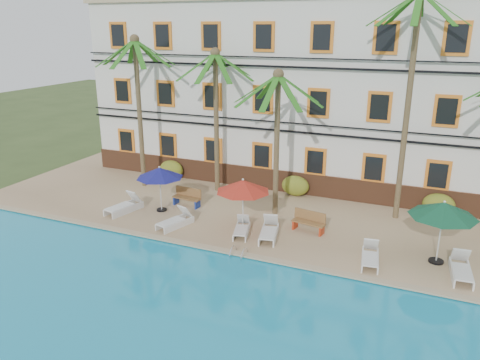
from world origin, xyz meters
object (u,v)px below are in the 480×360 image
at_px(lounger_b, 176,221).
at_px(bench_right, 309,221).
at_px(palm_b, 216,101).
at_px(lounger_a, 124,206).
at_px(bench_left, 187,197).
at_px(palm_a, 138,92).
at_px(palm_d, 411,81).
at_px(lounger_f, 461,269).
at_px(umbrella_red, 243,186).
at_px(lounger_c, 242,228).
at_px(lounger_e, 370,256).
at_px(pool_ladder, 239,255).
at_px(umbrella_green, 444,210).
at_px(lounger_d, 269,231).
at_px(umbrella_blue, 160,173).
at_px(palm_c, 277,122).

height_order(lounger_b, bench_right, bench_right).
bearing_deg(palm_b, lounger_a, -121.24).
bearing_deg(lounger_a, bench_left, 38.26).
distance_m(palm_a, palm_d, 13.84).
xyz_separation_m(palm_b, lounger_b, (0.40, -5.23, -4.67)).
xyz_separation_m(lounger_f, bench_left, (-12.68, 2.35, 0.18)).
height_order(lounger_f, bench_right, bench_right).
bearing_deg(umbrella_red, lounger_c, -73.26).
height_order(lounger_b, lounger_e, lounger_b).
bearing_deg(lounger_a, lounger_f, -1.55).
distance_m(lounger_e, pool_ladder, 5.13).
height_order(umbrella_green, bench_right, umbrella_green).
height_order(lounger_b, pool_ladder, lounger_b).
height_order(palm_b, lounger_d, palm_b).
bearing_deg(umbrella_blue, umbrella_green, -1.94).
bearing_deg(palm_a, umbrella_red, -24.38).
relative_size(palm_a, umbrella_green, 3.25).
xyz_separation_m(umbrella_green, lounger_f, (0.84, -0.81, -1.89)).
distance_m(lounger_c, pool_ladder, 2.07).
relative_size(palm_a, palm_b, 1.08).
xyz_separation_m(lounger_a, pool_ladder, (7.01, -2.09, -0.30)).
relative_size(palm_b, lounger_c, 4.41).
bearing_deg(lounger_a, lounger_b, -9.92).
xyz_separation_m(umbrella_green, bench_left, (-11.83, 1.54, -1.71)).
height_order(lounger_d, bench_right, bench_right).
bearing_deg(pool_ladder, palm_d, 50.49).
bearing_deg(lounger_c, umbrella_green, 3.93).
bearing_deg(umbrella_blue, bench_left, 52.42).
relative_size(palm_c, lounger_c, 3.98).
relative_size(lounger_c, lounger_e, 0.95).
xyz_separation_m(lounger_c, bench_right, (2.65, 1.45, 0.22)).
distance_m(palm_a, lounger_e, 14.89).
bearing_deg(lounger_d, lounger_f, -3.01).
distance_m(lounger_c, lounger_d, 1.23).
bearing_deg(pool_ladder, lounger_e, 16.25).
bearing_deg(umbrella_red, lounger_d, -13.08).
xyz_separation_m(umbrella_blue, lounger_c, (4.73, -0.98, -1.70)).
xyz_separation_m(palm_b, bench_right, (6.15, -3.37, -4.48)).
bearing_deg(bench_right, umbrella_green, -9.65).
distance_m(umbrella_red, lounger_d, 2.25).
height_order(palm_d, bench_right, palm_d).
xyz_separation_m(umbrella_green, lounger_a, (-14.29, -0.40, -1.88)).
bearing_deg(palm_c, palm_d, 17.70).
bearing_deg(palm_a, palm_d, 2.93).
xyz_separation_m(palm_b, lounger_c, (3.50, -4.82, -4.69)).
bearing_deg(lounger_d, lounger_b, -172.71).
bearing_deg(palm_d, palm_c, -162.30).
bearing_deg(umbrella_green, lounger_a, -178.40).
distance_m(lounger_f, pool_ladder, 8.30).
bearing_deg(lounger_c, bench_left, 151.69).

